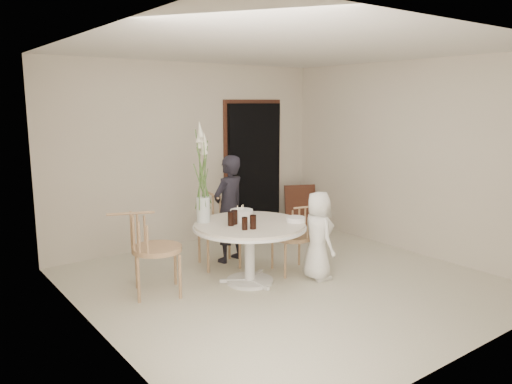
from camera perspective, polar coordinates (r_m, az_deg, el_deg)
ground at (r=6.08m, az=3.41°, el=-10.24°), size 4.50×4.50×0.00m
room_shell at (r=5.72m, az=3.58°, el=5.15°), size 4.50×4.50×4.50m
doorway at (r=8.20m, az=-0.23°, el=2.73°), size 1.00×0.10×2.10m
door_trim at (r=8.22m, az=-0.40°, el=3.17°), size 1.12×0.03×2.22m
table at (r=5.87m, az=-0.73°, el=-4.65°), size 1.33×1.33×0.73m
picture_frame at (r=8.61m, az=5.09°, el=-1.60°), size 0.56×0.37×0.72m
chair_far at (r=6.62m, az=-4.61°, el=-3.12°), size 0.60×0.63×0.92m
chair_right at (r=6.34m, az=5.19°, el=-4.24°), size 0.57×0.54×0.84m
chair_left at (r=5.65m, az=-12.67°, el=-5.46°), size 0.69×0.66×0.96m
girl at (r=6.67m, az=-3.11°, el=-1.93°), size 0.59×0.47×1.44m
boy at (r=6.07m, az=7.13°, el=-4.98°), size 0.45×0.59×1.08m
birthday_cake at (r=5.96m, az=-1.65°, el=-2.64°), size 0.27×0.27×0.18m
cola_tumbler_a at (r=5.53m, az=-1.30°, el=-3.62°), size 0.08×0.08×0.14m
cola_tumbler_b at (r=5.57m, az=-0.34°, el=-3.45°), size 0.09×0.09×0.16m
cola_tumbler_c at (r=5.78m, az=-2.49°, el=-2.90°), size 0.08×0.08×0.16m
cola_tumbler_d at (r=5.72m, az=-2.88°, el=-3.06°), size 0.10×0.10×0.16m
plate_stack at (r=5.93m, az=4.56°, el=-3.13°), size 0.25×0.25×0.06m
flower_vase at (r=5.83m, az=-6.12°, el=1.64°), size 0.16×0.16×1.19m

